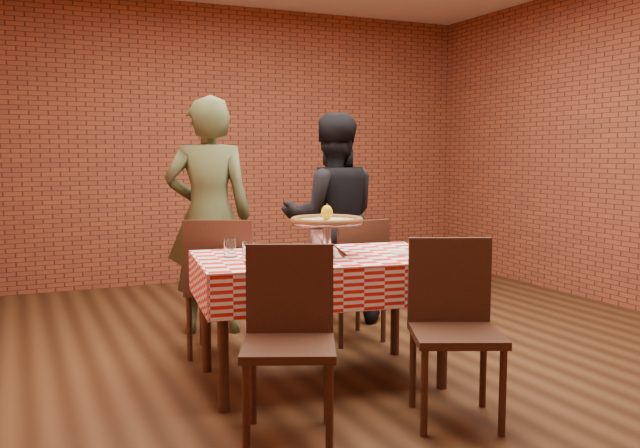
# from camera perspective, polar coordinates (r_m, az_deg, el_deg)

# --- Properties ---
(ground) EXTENTS (6.00, 6.00, 0.00)m
(ground) POSITION_cam_1_polar(r_m,az_deg,el_deg) (4.80, 3.33, -10.55)
(ground) COLOR black
(ground) RESTS_ON ground
(back_wall) EXTENTS (5.50, 0.00, 5.50)m
(back_wall) POSITION_cam_1_polar(r_m,az_deg,el_deg) (7.39, -7.47, 6.60)
(back_wall) COLOR brown
(back_wall) RESTS_ON ground
(table) EXTENTS (1.53, 1.04, 0.75)m
(table) POSITION_cam_1_polar(r_m,az_deg,el_deg) (4.12, -0.01, -7.92)
(table) COLOR #3A2014
(table) RESTS_ON ground
(tablecloth) EXTENTS (1.57, 1.08, 0.25)m
(tablecloth) POSITION_cam_1_polar(r_m,az_deg,el_deg) (4.07, -0.01, -4.37)
(tablecloth) COLOR red
(tablecloth) RESTS_ON table
(pizza_stand) EXTENTS (0.57, 0.57, 0.20)m
(pizza_stand) POSITION_cam_1_polar(r_m,az_deg,el_deg) (4.05, 0.58, -1.24)
(pizza_stand) COLOR silver
(pizza_stand) RESTS_ON tablecloth
(pizza) EXTENTS (0.56, 0.56, 0.03)m
(pizza) POSITION_cam_1_polar(r_m,az_deg,el_deg) (4.04, 0.58, 0.23)
(pizza) COLOR beige
(pizza) RESTS_ON pizza_stand
(lemon) EXTENTS (0.09, 0.09, 0.09)m
(lemon) POSITION_cam_1_polar(r_m,az_deg,el_deg) (4.03, 0.58, 0.96)
(lemon) COLOR yellow
(lemon) RESTS_ON pizza
(water_glass_left) EXTENTS (0.08, 0.08, 0.11)m
(water_glass_left) POSITION_cam_1_polar(r_m,az_deg,el_deg) (3.83, -5.99, -2.31)
(water_glass_left) COLOR white
(water_glass_left) RESTS_ON tablecloth
(water_glass_right) EXTENTS (0.08, 0.08, 0.11)m
(water_glass_right) POSITION_cam_1_polar(r_m,az_deg,el_deg) (4.01, -7.54, -1.96)
(water_glass_right) COLOR white
(water_glass_right) RESTS_ON tablecloth
(side_plate) EXTENTS (0.18, 0.18, 0.01)m
(side_plate) POSITION_cam_1_polar(r_m,az_deg,el_deg) (4.14, 7.12, -2.42)
(side_plate) COLOR white
(side_plate) RESTS_ON tablecloth
(sweetener_packet_a) EXTENTS (0.05, 0.04, 0.00)m
(sweetener_packet_a) POSITION_cam_1_polar(r_m,az_deg,el_deg) (4.13, 8.62, -2.51)
(sweetener_packet_a) COLOR white
(sweetener_packet_a) RESTS_ON tablecloth
(sweetener_packet_b) EXTENTS (0.06, 0.04, 0.00)m
(sweetener_packet_b) POSITION_cam_1_polar(r_m,az_deg,el_deg) (4.10, 8.66, -2.57)
(sweetener_packet_b) COLOR white
(sweetener_packet_b) RESTS_ON tablecloth
(condiment_caddy) EXTENTS (0.10, 0.09, 0.13)m
(condiment_caddy) POSITION_cam_1_polar(r_m,az_deg,el_deg) (4.33, -0.32, -1.23)
(condiment_caddy) COLOR silver
(condiment_caddy) RESTS_ON tablecloth
(chair_near_left) EXTENTS (0.57, 0.57, 0.92)m
(chair_near_left) POSITION_cam_1_polar(r_m,az_deg,el_deg) (3.27, -2.63, -10.12)
(chair_near_left) COLOR #3A2014
(chair_near_left) RESTS_ON ground
(chair_near_right) EXTENTS (0.58, 0.58, 0.92)m
(chair_near_right) POSITION_cam_1_polar(r_m,az_deg,el_deg) (3.55, 11.32, -8.91)
(chair_near_right) COLOR #3A2014
(chair_near_right) RESTS_ON ground
(chair_far_left) EXTENTS (0.60, 0.60, 0.93)m
(chair_far_left) POSITION_cam_1_polar(r_m,az_deg,el_deg) (4.70, -8.05, -5.10)
(chair_far_left) COLOR #3A2014
(chair_far_left) RESTS_ON ground
(chair_far_right) EXTENTS (0.44, 0.44, 0.89)m
(chair_far_right) POSITION_cam_1_polar(r_m,az_deg,el_deg) (4.99, 2.51, -4.63)
(chair_far_right) COLOR #3A2014
(chair_far_right) RESTS_ON ground
(diner_olive) EXTENTS (0.74, 0.59, 1.78)m
(diner_olive) POSITION_cam_1_polar(r_m,az_deg,el_deg) (5.20, -9.28, 0.67)
(diner_olive) COLOR #3F4628
(diner_olive) RESTS_ON ground
(diner_black) EXTENTS (0.96, 0.84, 1.68)m
(diner_black) POSITION_cam_1_polar(r_m,az_deg,el_deg) (5.50, 1.00, 0.50)
(diner_black) COLOR black
(diner_black) RESTS_ON ground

